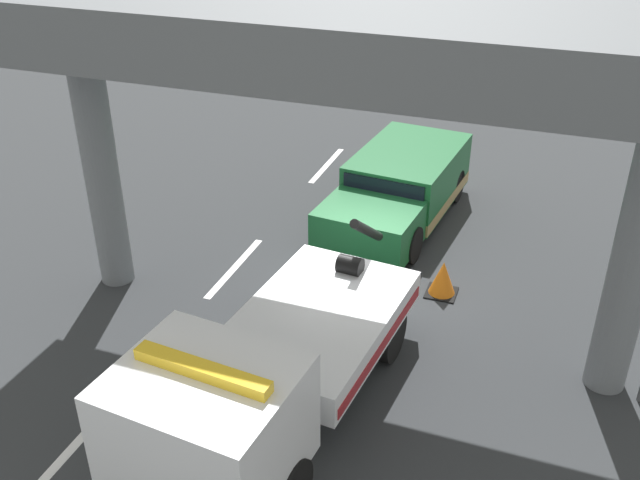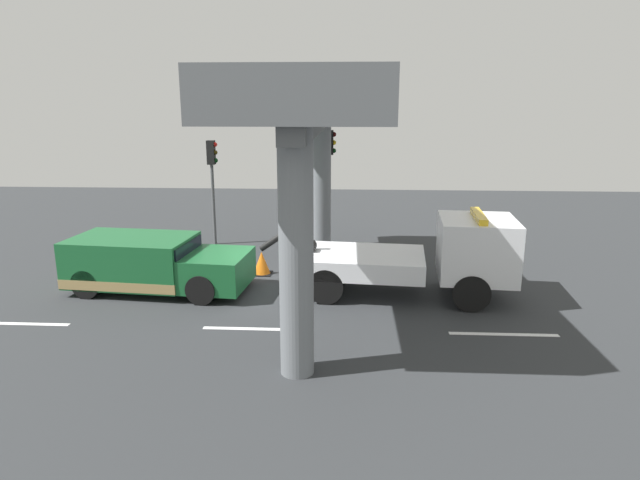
% 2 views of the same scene
% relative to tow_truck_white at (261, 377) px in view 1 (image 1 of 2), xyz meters
% --- Properties ---
extents(ground_plane, '(60.00, 40.00, 0.10)m').
position_rel_tow_truck_white_xyz_m(ground_plane, '(-4.43, 0.07, -1.25)').
color(ground_plane, '#2D3033').
extents(lane_stripe_west, '(2.60, 0.16, 0.01)m').
position_rel_tow_truck_white_xyz_m(lane_stripe_west, '(-10.43, -2.67, -1.20)').
color(lane_stripe_west, silver).
rests_on(lane_stripe_west, ground).
extents(lane_stripe_mid, '(2.60, 0.16, 0.01)m').
position_rel_tow_truck_white_xyz_m(lane_stripe_mid, '(-4.43, -2.67, -1.20)').
color(lane_stripe_mid, silver).
rests_on(lane_stripe_mid, ground).
extents(lane_stripe_east, '(2.60, 0.16, 0.01)m').
position_rel_tow_truck_white_xyz_m(lane_stripe_east, '(1.57, -2.67, -1.20)').
color(lane_stripe_east, silver).
rests_on(lane_stripe_east, ground).
extents(tow_truck_white, '(7.33, 2.94, 2.46)m').
position_rel_tow_truck_white_xyz_m(tow_truck_white, '(0.00, 0.00, 0.00)').
color(tow_truck_white, white).
rests_on(tow_truck_white, ground).
extents(towed_van_green, '(5.37, 2.64, 1.58)m').
position_rel_tow_truck_white_xyz_m(towed_van_green, '(-7.96, 0.08, -0.42)').
color(towed_van_green, '#195B2D').
rests_on(towed_van_green, ground).
extents(overpass_structure, '(3.60, 11.77, 6.01)m').
position_rel_tow_truck_white_xyz_m(overpass_structure, '(-3.19, 0.07, 3.99)').
color(overpass_structure, slate).
rests_on(overpass_structure, ground).
extents(traffic_cone_orange, '(0.62, 0.62, 0.74)m').
position_rel_tow_truck_white_xyz_m(traffic_cone_orange, '(-4.97, 1.77, -0.85)').
color(traffic_cone_orange, orange).
rests_on(traffic_cone_orange, ground).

